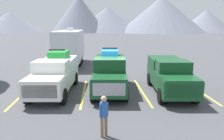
# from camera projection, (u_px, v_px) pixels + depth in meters

# --- Properties ---
(ground_plane) EXTENTS (240.00, 240.00, 0.00)m
(ground_plane) POSITION_uv_depth(u_px,v_px,m) (113.00, 91.00, 13.82)
(ground_plane) COLOR #47474C
(pickup_truck_a) EXTENTS (2.47, 5.66, 2.59)m
(pickup_truck_a) POSITION_uv_depth(u_px,v_px,m) (55.00, 73.00, 13.43)
(pickup_truck_a) COLOR white
(pickup_truck_a) RESTS_ON ground
(pickup_truck_b) EXTENTS (2.38, 5.48, 2.66)m
(pickup_truck_b) POSITION_uv_depth(u_px,v_px,m) (110.00, 72.00, 13.74)
(pickup_truck_b) COLOR #144723
(pickup_truck_b) RESTS_ON ground
(pickup_truck_c) EXTENTS (2.40, 5.42, 2.11)m
(pickup_truck_c) POSITION_uv_depth(u_px,v_px,m) (170.00, 75.00, 13.35)
(pickup_truck_c) COLOR #144723
(pickup_truck_c) RESTS_ON ground
(lot_stripe_a) EXTENTS (0.12, 5.50, 0.01)m
(lot_stripe_a) POSITION_uv_depth(u_px,v_px,m) (23.00, 94.00, 13.24)
(lot_stripe_a) COLOR gold
(lot_stripe_a) RESTS_ON ground
(lot_stripe_b) EXTENTS (0.12, 5.50, 0.01)m
(lot_stripe_b) POSITION_uv_depth(u_px,v_px,m) (84.00, 93.00, 13.47)
(lot_stripe_b) COLOR gold
(lot_stripe_b) RESTS_ON ground
(lot_stripe_c) EXTENTS (0.12, 5.50, 0.01)m
(lot_stripe_c) POSITION_uv_depth(u_px,v_px,m) (142.00, 91.00, 13.70)
(lot_stripe_c) COLOR gold
(lot_stripe_c) RESTS_ON ground
(lot_stripe_d) EXTENTS (0.12, 5.50, 0.01)m
(lot_stripe_d) POSITION_uv_depth(u_px,v_px,m) (198.00, 90.00, 13.94)
(lot_stripe_d) COLOR gold
(lot_stripe_d) RESTS_ON ground
(camper_trailer_a) EXTENTS (2.55, 7.83, 3.78)m
(camper_trailer_a) POSITION_uv_depth(u_px,v_px,m) (70.00, 46.00, 22.06)
(camper_trailer_a) COLOR silver
(camper_trailer_a) RESTS_ON ground
(person_b) EXTENTS (0.33, 0.27, 1.62)m
(person_b) POSITION_uv_depth(u_px,v_px,m) (104.00, 114.00, 8.07)
(person_b) COLOR #726047
(person_b) RESTS_ON ground
(mountain_ridge) EXTENTS (147.72, 44.17, 17.12)m
(mountain_ridge) POSITION_uv_depth(u_px,v_px,m) (98.00, 18.00, 103.04)
(mountain_ridge) COLOR slate
(mountain_ridge) RESTS_ON ground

